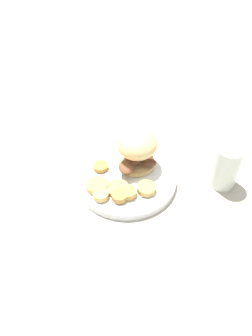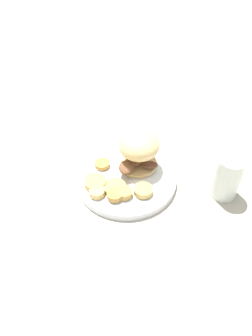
% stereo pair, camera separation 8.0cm
% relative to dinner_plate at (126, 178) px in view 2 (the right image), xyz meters
% --- Properties ---
extents(ground_plane, '(4.00, 4.00, 0.00)m').
position_rel_dinner_plate_xyz_m(ground_plane, '(0.00, 0.00, -0.01)').
color(ground_plane, '#B2A899').
extents(dinner_plate, '(0.25, 0.25, 0.02)m').
position_rel_dinner_plate_xyz_m(dinner_plate, '(0.00, 0.00, 0.00)').
color(dinner_plate, white).
rests_on(dinner_plate, ground_plane).
extents(sandwich, '(0.12, 0.11, 0.10)m').
position_rel_dinner_plate_xyz_m(sandwich, '(-0.04, 0.02, 0.06)').
color(sandwich, tan).
rests_on(sandwich, dinner_plate).
extents(potato_round_0, '(0.04, 0.04, 0.02)m').
position_rel_dinner_plate_xyz_m(potato_round_0, '(0.08, 0.00, 0.02)').
color(potato_round_0, '#BC8942').
rests_on(potato_round_0, dinner_plate).
extents(potato_round_1, '(0.04, 0.04, 0.01)m').
position_rel_dinner_plate_xyz_m(potato_round_1, '(-0.01, -0.07, 0.01)').
color(potato_round_1, '#BC8942').
rests_on(potato_round_1, dinner_plate).
extents(potato_round_2, '(0.05, 0.05, 0.01)m').
position_rel_dinner_plate_xyz_m(potato_round_2, '(0.05, -0.06, 0.02)').
color(potato_round_2, tan).
rests_on(potato_round_2, dinner_plate).
extents(potato_round_3, '(0.05, 0.05, 0.01)m').
position_rel_dinner_plate_xyz_m(potato_round_3, '(0.04, 0.06, 0.02)').
color(potato_round_3, tan).
rests_on(potato_round_3, dinner_plate).
extents(potato_round_4, '(0.05, 0.05, 0.01)m').
position_rel_dinner_plate_xyz_m(potato_round_4, '(0.05, -0.01, 0.01)').
color(potato_round_4, tan).
rests_on(potato_round_4, dinner_plate).
extents(potato_round_5, '(0.04, 0.04, 0.01)m').
position_rel_dinner_plate_xyz_m(potato_round_5, '(0.08, -0.04, 0.02)').
color(potato_round_5, '#DBB766').
rests_on(potato_round_5, dinner_plate).
extents(potato_round_6, '(0.04, 0.04, 0.02)m').
position_rel_dinner_plate_xyz_m(potato_round_6, '(0.06, 0.02, 0.02)').
color(potato_round_6, tan).
rests_on(potato_round_6, dinner_plate).
extents(fork, '(0.16, 0.08, 0.00)m').
position_rel_dinner_plate_xyz_m(fork, '(-0.08, -0.19, -0.01)').
color(fork, silver).
rests_on(fork, ground_plane).
extents(drinking_glass, '(0.07, 0.07, 0.11)m').
position_rel_dinner_plate_xyz_m(drinking_glass, '(-0.04, 0.24, 0.05)').
color(drinking_glass, silver).
rests_on(drinking_glass, ground_plane).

